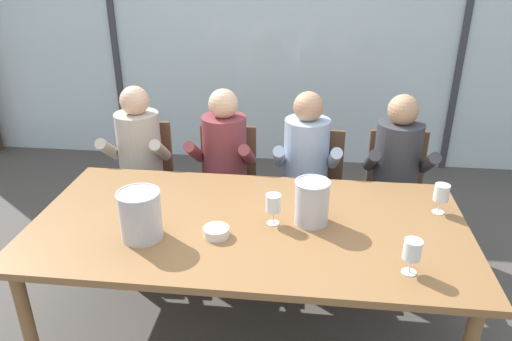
# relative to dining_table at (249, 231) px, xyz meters

# --- Properties ---
(ground) EXTENTS (14.00, 14.00, 0.00)m
(ground) POSITION_rel_dining_table_xyz_m (0.00, 1.00, -0.67)
(ground) COLOR #4C4742
(window_glass_panel) EXTENTS (7.57, 0.03, 2.60)m
(window_glass_panel) POSITION_rel_dining_table_xyz_m (0.00, 2.58, 0.63)
(window_glass_panel) COLOR silver
(window_glass_panel) RESTS_ON ground
(window_mullion_left) EXTENTS (0.06, 0.06, 2.60)m
(window_mullion_left) POSITION_rel_dining_table_xyz_m (-1.70, 2.56, 0.63)
(window_mullion_left) COLOR #38383D
(window_mullion_left) RESTS_ON ground
(window_mullion_right) EXTENTS (0.06, 0.06, 2.60)m
(window_mullion_right) POSITION_rel_dining_table_xyz_m (1.70, 2.56, 0.63)
(window_mullion_right) COLOR #38383D
(window_mullion_right) RESTS_ON ground
(hillside_vineyard) EXTENTS (13.57, 2.40, 1.98)m
(hillside_vineyard) POSITION_rel_dining_table_xyz_m (0.00, 6.98, 0.32)
(hillside_vineyard) COLOR #477A38
(hillside_vineyard) RESTS_ON ground
(dining_table) EXTENTS (2.37, 1.19, 0.73)m
(dining_table) POSITION_rel_dining_table_xyz_m (0.00, 0.00, 0.00)
(dining_table) COLOR olive
(dining_table) RESTS_ON ground
(chair_near_curtain) EXTENTS (0.46, 0.46, 0.89)m
(chair_near_curtain) POSITION_rel_dining_table_xyz_m (-0.96, 1.01, -0.15)
(chair_near_curtain) COLOR brown
(chair_near_curtain) RESTS_ON ground
(chair_left_of_center) EXTENTS (0.46, 0.46, 0.89)m
(chair_left_of_center) POSITION_rel_dining_table_xyz_m (-0.29, 0.98, -0.15)
(chair_left_of_center) COLOR brown
(chair_left_of_center) RESTS_ON ground
(chair_center) EXTENTS (0.47, 0.47, 0.89)m
(chair_center) POSITION_rel_dining_table_xyz_m (0.35, 0.98, -0.15)
(chair_center) COLOR brown
(chair_center) RESTS_ON ground
(chair_right_of_center) EXTENTS (0.46, 0.46, 0.89)m
(chair_right_of_center) POSITION_rel_dining_table_xyz_m (0.97, 1.02, -0.15)
(chair_right_of_center) COLOR brown
(chair_right_of_center) RESTS_ON ground
(person_beige_jumper) EXTENTS (0.48, 0.62, 1.21)m
(person_beige_jumper) POSITION_rel_dining_table_xyz_m (-0.94, 0.87, 0.03)
(person_beige_jumper) COLOR #B7AD9E
(person_beige_jumper) RESTS_ON ground
(person_maroon_top) EXTENTS (0.47, 0.62, 1.21)m
(person_maroon_top) POSITION_rel_dining_table_xyz_m (-0.30, 0.86, 0.03)
(person_maroon_top) COLOR brown
(person_maroon_top) RESTS_ON ground
(person_pale_blue_shirt) EXTENTS (0.47, 0.62, 1.21)m
(person_pale_blue_shirt) POSITION_rel_dining_table_xyz_m (0.30, 0.86, 0.03)
(person_pale_blue_shirt) COLOR #9EB2D1
(person_pale_blue_shirt) RESTS_ON ground
(person_charcoal_jacket) EXTENTS (0.46, 0.61, 1.21)m
(person_charcoal_jacket) POSITION_rel_dining_table_xyz_m (0.93, 0.86, 0.03)
(person_charcoal_jacket) COLOR #38383D
(person_charcoal_jacket) RESTS_ON ground
(ice_bucket_primary) EXTENTS (0.22, 0.22, 0.26)m
(ice_bucket_primary) POSITION_rel_dining_table_xyz_m (-0.53, -0.21, 0.19)
(ice_bucket_primary) COLOR #B7B7BC
(ice_bucket_primary) RESTS_ON dining_table
(ice_bucket_secondary) EXTENTS (0.19, 0.19, 0.25)m
(ice_bucket_secondary) POSITION_rel_dining_table_xyz_m (0.34, 0.04, 0.19)
(ice_bucket_secondary) COLOR #B7B7BC
(ice_bucket_secondary) RESTS_ON dining_table
(tasting_bowl) EXTENTS (0.14, 0.14, 0.05)m
(tasting_bowl) POSITION_rel_dining_table_xyz_m (-0.15, -0.16, 0.08)
(tasting_bowl) COLOR silver
(tasting_bowl) RESTS_ON dining_table
(wine_glass_by_left_taster) EXTENTS (0.08, 0.08, 0.17)m
(wine_glass_by_left_taster) POSITION_rel_dining_table_xyz_m (0.13, 0.00, 0.18)
(wine_glass_by_left_taster) COLOR silver
(wine_glass_by_left_taster) RESTS_ON dining_table
(wine_glass_near_bucket) EXTENTS (0.08, 0.08, 0.17)m
(wine_glass_near_bucket) POSITION_rel_dining_table_xyz_m (1.06, 0.23, 0.18)
(wine_glass_near_bucket) COLOR silver
(wine_glass_near_bucket) RESTS_ON dining_table
(wine_glass_center_pour) EXTENTS (0.08, 0.08, 0.17)m
(wine_glass_center_pour) POSITION_rel_dining_table_xyz_m (0.80, -0.37, 0.18)
(wine_glass_center_pour) COLOR silver
(wine_glass_center_pour) RESTS_ON dining_table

